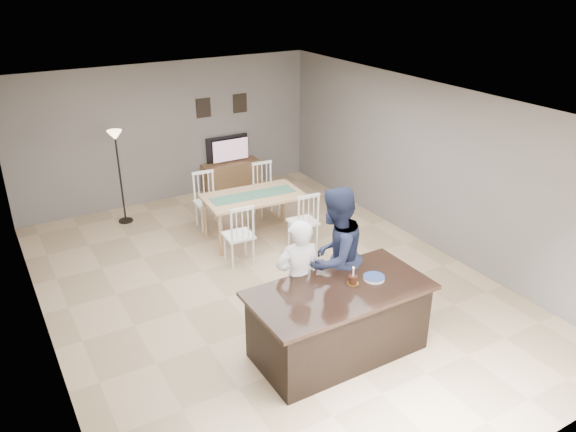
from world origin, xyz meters
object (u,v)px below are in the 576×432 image
woman (298,280)px  plate_stack (374,278)px  dining_table (253,202)px  man (334,258)px  tv_console (232,176)px  birthday_cake (353,280)px  floor_lamp (117,152)px  television (229,149)px  kitchen_island (339,320)px

woman → plate_stack: size_ratio=6.18×
woman → dining_table: (0.81, 2.80, -0.16)m
man → dining_table: man is taller
tv_console → dining_table: 2.33m
birthday_cake → floor_lamp: floor_lamp is taller
plate_stack → floor_lamp: size_ratio=0.15×
television → woman: 5.29m
birthday_cake → floor_lamp: 5.29m
plate_stack → dining_table: (0.10, 3.38, -0.27)m
man → dining_table: (0.25, 2.76, -0.30)m
television → man: 5.13m
tv_console → woman: size_ratio=0.74×
tv_console → plate_stack: 5.68m
woman → plate_stack: bearing=149.8°
tv_console → birthday_cake: bearing=-100.2°
tv_console → television: bearing=90.0°
man → dining_table: size_ratio=0.96×
television → birthday_cake: television is taller
plate_stack → woman: bearing=140.6°
kitchen_island → tv_console: kitchen_island is taller
man → plate_stack: (0.15, -0.62, -0.02)m
television → plate_stack: (-0.73, -5.67, 0.06)m
woman → birthday_cake: (0.43, -0.53, 0.15)m
plate_stack → kitchen_island: bearing=176.2°
tv_console → woman: woman is taller
birthday_cake → dining_table: birthday_cake is taller
tv_console → dining_table: size_ratio=0.61×
tv_console → birthday_cake: 5.68m
tv_console → man: man is taller
kitchen_island → television: (1.20, 5.64, 0.41)m
kitchen_island → birthday_cake: bearing=5.7°
birthday_cake → floor_lamp: size_ratio=0.13×
tv_console → woman: bearing=-105.9°
plate_stack → television: bearing=82.7°
kitchen_island → birthday_cake: (0.20, 0.02, 0.50)m
woman → man: (0.56, 0.04, 0.14)m
birthday_cake → plate_stack: (0.28, -0.05, -0.03)m
floor_lamp → plate_stack: bearing=-72.2°
floor_lamp → television: bearing=12.4°
dining_table → floor_lamp: floor_lamp is taller
plate_stack → dining_table: bearing=88.2°
woman → floor_lamp: floor_lamp is taller
birthday_cake → dining_table: 3.36m
plate_stack → birthday_cake: bearing=169.4°
television → man: (-0.87, -5.05, 0.08)m
woman → plate_stack: woman is taller
dining_table → woman: bearing=-102.3°
kitchen_island → man: (0.33, 0.59, 0.49)m
woman → dining_table: size_ratio=0.82×
kitchen_island → man: man is taller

